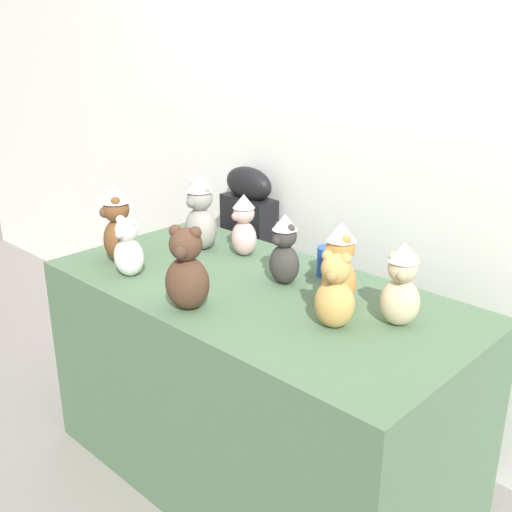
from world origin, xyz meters
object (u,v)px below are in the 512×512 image
Objects in this scene: teddy_bear_blush at (244,226)px; teddy_bear_ginger at (339,265)px; teddy_bear_chestnut at (117,225)px; teddy_bear_charcoal at (284,250)px; instrument_case at (249,275)px; display_table at (256,385)px; teddy_bear_ash at (200,213)px; party_cup_blue at (328,262)px; teddy_bear_cocoa at (187,271)px; teddy_bear_snow at (128,248)px; teddy_bear_honey at (335,293)px; teddy_bear_sand at (401,285)px.

teddy_bear_ginger is (0.55, -0.12, 0.02)m from teddy_bear_blush.
teddy_bear_chestnut is 1.17× the size of teddy_bear_charcoal.
instrument_case is at bearing 147.84° from teddy_bear_blush.
teddy_bear_ash is at bearing 162.68° from display_table.
party_cup_blue reaches higher than display_table.
teddy_bear_blush is at bearing -43.92° from instrument_case.
teddy_bear_blush is 2.29× the size of party_cup_blue.
instrument_case reaches higher than teddy_bear_blush.
teddy_bear_charcoal is 0.39m from teddy_bear_cocoa.
instrument_case is at bearing 103.08° from teddy_bear_ash.
teddy_bear_ash is 0.38m from teddy_bear_snow.
teddy_bear_charcoal is at bearing 137.08° from teddy_bear_honey.
display_table is at bearing 160.59° from teddy_bear_sand.
teddy_bear_snow is at bearing -140.46° from teddy_bear_charcoal.
teddy_bear_blush is at bearing 85.21° from teddy_bear_cocoa.
teddy_bear_ash is 1.38× the size of teddy_bear_snow.
display_table is at bearing 49.11° from teddy_bear_chestnut.
party_cup_blue is at bearing 11.49° from teddy_bear_ash.
teddy_bear_cocoa reaches higher than teddy_bear_charcoal.
teddy_bear_charcoal is at bearing 68.45° from display_table.
teddy_bear_ginger is (0.29, 0.09, 0.53)m from display_table.
teddy_bear_ginger is 1.25× the size of teddy_bear_snow.
teddy_bear_charcoal is (0.62, 0.27, -0.02)m from teddy_bear_chestnut.
teddy_bear_cocoa is (0.23, -0.48, 0.01)m from teddy_bear_blush.
party_cup_blue is (0.66, -0.25, 0.31)m from instrument_case.
teddy_bear_cocoa reaches higher than party_cup_blue.
teddy_bear_ash is (-0.41, 0.41, 0.02)m from teddy_bear_cocoa.
teddy_bear_honey is (0.09, -0.15, -0.02)m from teddy_bear_ginger.
teddy_bear_honey is at bearing -14.34° from teddy_bear_ash.
teddy_bear_cocoa is (-0.08, -0.38, 0.01)m from teddy_bear_charcoal.
teddy_bear_blush is at bearing -168.95° from teddy_bear_ginger.
teddy_bear_charcoal reaches higher than teddy_bear_honey.
teddy_bear_snow is 2.06× the size of party_cup_blue.
party_cup_blue is at bearing -16.91° from instrument_case.
teddy_bear_sand is at bearing 6.06° from teddy_bear_snow.
teddy_bear_charcoal reaches higher than teddy_bear_snow.
teddy_bear_ginger is at bearing -44.46° from party_cup_blue.
teddy_bear_ginger is 1.00× the size of teddy_bear_cocoa.
teddy_bear_chestnut reaches higher than display_table.
teddy_bear_honey is (0.65, -0.26, -0.01)m from teddy_bear_blush.
party_cup_blue is (0.11, 0.27, 0.45)m from display_table.
teddy_bear_ash is (-0.18, -0.07, 0.03)m from teddy_bear_blush.
teddy_bear_sand is at bearing -17.44° from instrument_case.
teddy_bear_ginger is 0.26m from party_cup_blue.
instrument_case is 0.57m from teddy_bear_ash.
teddy_bear_sand is (1.06, -0.42, 0.39)m from instrument_case.
teddy_bear_ginger is at bearing 18.56° from teddy_bear_cocoa.
teddy_bear_honey is at bearing -7.71° from display_table.
teddy_bear_charcoal is 2.34× the size of party_cup_blue.
display_table is at bearing 153.80° from teddy_bear_honey.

